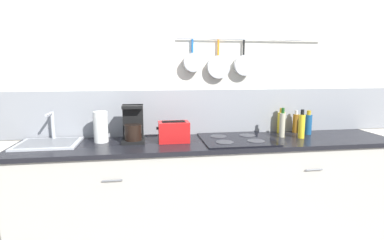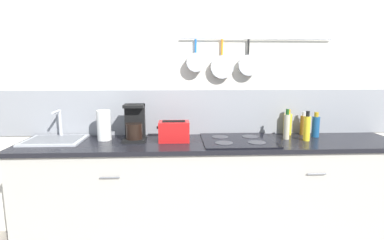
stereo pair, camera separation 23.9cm
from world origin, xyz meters
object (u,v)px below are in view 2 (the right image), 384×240
object	(u,v)px
bottle_hot_sauce	(307,128)
bottle_sesame_oil	(316,126)
toaster	(174,131)
bottle_olive_oil	(288,124)
bottle_dish_soap	(303,125)
paper_towel_roll	(104,125)
coffee_maker	(135,126)
bottle_vinegar	(287,126)

from	to	relation	value
bottle_hot_sauce	bottle_sesame_oil	size ratio (longest dim) A/B	1.14
toaster	bottle_olive_oil	xyz separation A→B (m)	(1.01, 0.20, 0.02)
bottle_dish_soap	bottle_olive_oil	bearing A→B (deg)	177.28
toaster	bottle_sesame_oil	distance (m)	1.23
paper_towel_roll	coffee_maker	size ratio (longest dim) A/B	0.83
bottle_hot_sauce	bottle_sesame_oil	world-z (taller)	bottle_hot_sauce
coffee_maker	bottle_vinegar	bearing A→B (deg)	-0.79
bottle_vinegar	bottle_dish_soap	distance (m)	0.27
bottle_olive_oil	bottle_dish_soap	distance (m)	0.14
toaster	bottle_hot_sauce	world-z (taller)	bottle_hot_sauce
paper_towel_roll	bottle_sesame_oil	distance (m)	1.80
bottle_hot_sauce	coffee_maker	bearing A→B (deg)	176.83
bottle_vinegar	coffee_maker	bearing A→B (deg)	179.21
bottle_hot_sauce	paper_towel_roll	bearing A→B (deg)	176.22
toaster	bottle_vinegar	world-z (taller)	bottle_vinegar
toaster	bottle_dish_soap	world-z (taller)	bottle_dish_soap
paper_towel_roll	bottle_vinegar	bearing A→B (deg)	-1.85
paper_towel_roll	toaster	world-z (taller)	paper_towel_roll
paper_towel_roll	bottle_olive_oil	size ratio (longest dim) A/B	1.08
bottle_vinegar	bottle_dish_soap	xyz separation A→B (m)	(0.21, 0.16, -0.02)
paper_towel_roll	coffee_maker	world-z (taller)	coffee_maker
bottle_dish_soap	bottle_vinegar	bearing A→B (deg)	-142.11
paper_towel_roll	bottle_dish_soap	world-z (taller)	paper_towel_roll
coffee_maker	bottle_olive_oil	xyz separation A→B (m)	(1.34, 0.15, -0.02)
coffee_maker	bottle_hot_sauce	distance (m)	1.41
bottle_hot_sauce	bottle_sesame_oil	bearing A→B (deg)	44.70
bottle_dish_soap	bottle_sesame_oil	xyz separation A→B (m)	(0.07, -0.09, 0.00)
toaster	bottle_hot_sauce	distance (m)	1.09
paper_towel_roll	bottle_vinegar	world-z (taller)	bottle_vinegar
bottle_vinegar	bottle_hot_sauce	xyz separation A→B (m)	(0.15, -0.06, -0.00)
bottle_sesame_oil	bottle_olive_oil	bearing A→B (deg)	155.73
toaster	bottle_hot_sauce	xyz separation A→B (m)	(1.09, -0.03, 0.03)
paper_towel_roll	bottle_olive_oil	xyz separation A→B (m)	(1.59, 0.12, -0.02)
toaster	bottle_hot_sauce	bearing A→B (deg)	-1.63
coffee_maker	bottle_hot_sauce	bearing A→B (deg)	-3.17
bottle_vinegar	toaster	bearing A→B (deg)	-178.19
bottle_sesame_oil	bottle_dish_soap	bearing A→B (deg)	129.01
bottle_hot_sauce	bottle_dish_soap	bearing A→B (deg)	73.69
toaster	bottle_dish_soap	xyz separation A→B (m)	(1.15, 0.19, 0.01)
paper_towel_roll	coffee_maker	bearing A→B (deg)	-7.07
bottle_olive_oil	bottle_hot_sauce	bearing A→B (deg)	-72.33
bottle_olive_oil	bottle_vinegar	bearing A→B (deg)	-112.72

